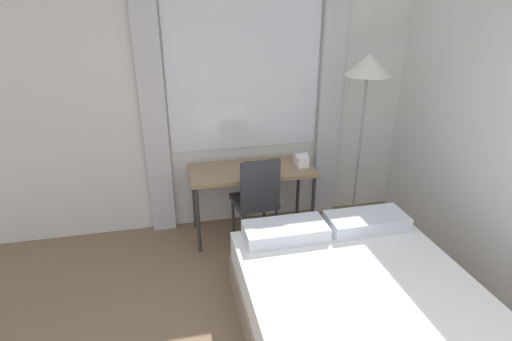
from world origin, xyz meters
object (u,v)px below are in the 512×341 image
(desk, at_px, (252,174))
(telephone, at_px, (301,160))
(desk_chair, at_px, (256,197))
(book, at_px, (255,165))
(standing_lamp, at_px, (367,76))
(bed, at_px, (364,318))

(desk, bearing_deg, telephone, -2.52)
(desk_chair, bearing_deg, telephone, 17.14)
(book, bearing_deg, standing_lamp, -8.94)
(desk, relative_size, bed, 0.65)
(desk_chair, distance_m, standing_lamp, 1.56)
(standing_lamp, relative_size, book, 7.63)
(desk, bearing_deg, standing_lamp, -5.28)
(desk_chair, xyz_separation_m, bed, (0.44, -1.42, -0.28))
(desk, xyz_separation_m, telephone, (0.51, -0.02, 0.12))
(desk_chair, distance_m, telephone, 0.62)
(desk, relative_size, desk_chair, 1.29)
(book, bearing_deg, desk_chair, -99.98)
(bed, relative_size, book, 7.96)
(standing_lamp, height_order, book, standing_lamp)
(desk, relative_size, standing_lamp, 0.67)
(desk, height_order, bed, desk)
(desk, distance_m, desk_chair, 0.28)
(book, bearing_deg, telephone, -10.59)
(bed, xyz_separation_m, book, (-0.39, 1.74, 0.49))
(book, bearing_deg, bed, -77.49)
(desk, xyz_separation_m, bed, (0.43, -1.68, -0.41))
(desk_chair, xyz_separation_m, telephone, (0.52, 0.23, 0.25))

